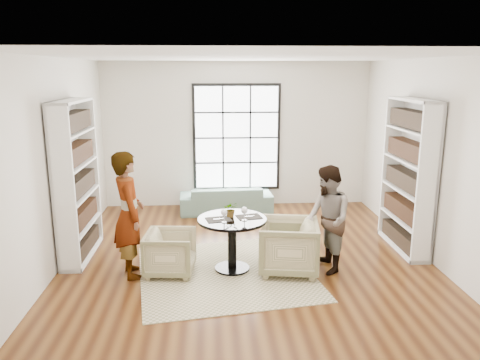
{
  "coord_description": "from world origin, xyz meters",
  "views": [
    {
      "loc": [
        -0.53,
        -6.69,
        2.82
      ],
      "look_at": [
        -0.09,
        0.4,
        1.15
      ],
      "focal_mm": 35.0,
      "sensor_mm": 36.0,
      "label": 1
    }
  ],
  "objects": [
    {
      "name": "pedestal_table",
      "position": [
        -0.25,
        -0.4,
        0.56
      ],
      "size": [
        0.98,
        0.98,
        0.78
      ],
      "rotation": [
        0.0,
        0.0,
        0.22
      ],
      "color": "black",
      "rests_on": "ground"
    },
    {
      "name": "placemat_right",
      "position": [
        -0.0,
        -0.35,
        0.78
      ],
      "size": [
        0.39,
        0.33,
        0.01
      ],
      "primitive_type": "cube",
      "rotation": [
        0.0,
        0.0,
        0.22
      ],
      "color": "black",
      "rests_on": "pedestal_table"
    },
    {
      "name": "flower_centerpiece",
      "position": [
        -0.26,
        -0.32,
        0.89
      ],
      "size": [
        0.2,
        0.18,
        0.22
      ],
      "primitive_type": "imported",
      "rotation": [
        0.0,
        0.0,
        -0.01
      ],
      "color": "gray",
      "rests_on": "pedestal_table"
    },
    {
      "name": "person_left",
      "position": [
        -1.67,
        -0.47,
        0.88
      ],
      "size": [
        0.61,
        0.75,
        1.77
      ],
      "primitive_type": "imported",
      "rotation": [
        0.0,
        0.0,
        1.89
      ],
      "color": "gray",
      "rests_on": "ground"
    },
    {
      "name": "room_shell",
      "position": [
        0.0,
        0.54,
        1.26
      ],
      "size": [
        6.0,
        6.01,
        6.0
      ],
      "color": "silver",
      "rests_on": "ground"
    },
    {
      "name": "armchair_left",
      "position": [
        -1.12,
        -0.47,
        0.31
      ],
      "size": [
        0.74,
        0.72,
        0.62
      ],
      "primitive_type": "imported",
      "rotation": [
        0.0,
        0.0,
        1.48
      ],
      "color": "tan",
      "rests_on": "ground"
    },
    {
      "name": "cutlery_right",
      "position": [
        -0.0,
        -0.35,
        0.79
      ],
      "size": [
        0.18,
        0.25,
        0.01
      ],
      "primitive_type": null,
      "rotation": [
        0.0,
        0.0,
        0.22
      ],
      "color": "silver",
      "rests_on": "placemat_right"
    },
    {
      "name": "placemat_left",
      "position": [
        -0.44,
        -0.44,
        0.78
      ],
      "size": [
        0.39,
        0.33,
        0.01
      ],
      "primitive_type": "cube",
      "rotation": [
        0.0,
        0.0,
        0.22
      ],
      "color": "black",
      "rests_on": "pedestal_table"
    },
    {
      "name": "rug",
      "position": [
        -0.35,
        -0.5,
        0.01
      ],
      "size": [
        2.73,
        2.73,
        0.01
      ],
      "primitive_type": "cube",
      "rotation": [
        0.0,
        0.0,
        0.16
      ],
      "color": "beige",
      "rests_on": "ground"
    },
    {
      "name": "wine_glass_left",
      "position": [
        -0.36,
        -0.58,
        0.92
      ],
      "size": [
        0.09,
        0.09,
        0.19
      ],
      "color": "silver",
      "rests_on": "pedestal_table"
    },
    {
      "name": "wine_glass_right",
      "position": [
        -0.08,
        -0.51,
        0.92
      ],
      "size": [
        0.09,
        0.09,
        0.2
      ],
      "color": "silver",
      "rests_on": "pedestal_table"
    },
    {
      "name": "cutlery_left",
      "position": [
        -0.44,
        -0.44,
        0.79
      ],
      "size": [
        0.18,
        0.25,
        0.01
      ],
      "primitive_type": null,
      "rotation": [
        0.0,
        0.0,
        0.22
      ],
      "color": "silver",
      "rests_on": "placemat_left"
    },
    {
      "name": "sofa",
      "position": [
        -0.24,
        2.45,
        0.27
      ],
      "size": [
        1.88,
        0.82,
        0.54
      ],
      "primitive_type": "imported",
      "rotation": [
        0.0,
        0.0,
        3.19
      ],
      "color": "gray",
      "rests_on": "ground"
    },
    {
      "name": "person_right",
      "position": [
        1.09,
        -0.5,
        0.77
      ],
      "size": [
        0.66,
        0.81,
        1.53
      ],
      "primitive_type": "imported",
      "rotation": [
        0.0,
        0.0,
        -1.46
      ],
      "color": "gray",
      "rests_on": "ground"
    },
    {
      "name": "ground",
      "position": [
        0.0,
        0.0,
        0.0
      ],
      "size": [
        6.0,
        6.0,
        0.0
      ],
      "primitive_type": "plane",
      "color": "brown"
    },
    {
      "name": "armchair_right",
      "position": [
        0.54,
        -0.5,
        0.38
      ],
      "size": [
        0.95,
        0.93,
        0.76
      ],
      "primitive_type": "imported",
      "rotation": [
        0.0,
        0.0,
        -1.73
      ],
      "color": "tan",
      "rests_on": "ground"
    }
  ]
}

